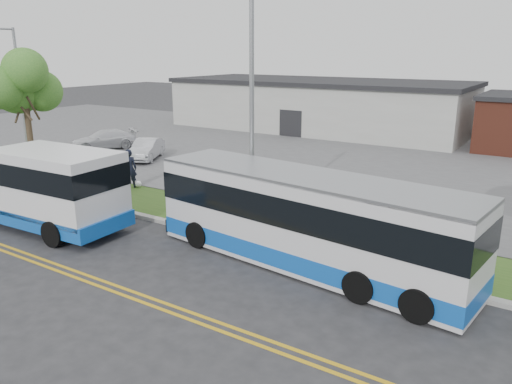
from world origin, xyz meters
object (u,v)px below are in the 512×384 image
Objects in this scene: shuttle_bus at (43,186)px; transit_bus at (306,220)px; streetlight_near at (251,93)px; parked_car_a at (146,149)px; pedestrian at (129,168)px; streetlight_far at (19,89)px; parked_car_b at (104,140)px; tree_west at (23,82)px.

transit_bus is at bearing 10.04° from shuttle_bus.
shuttle_bus reaches higher than transit_bus.
streetlight_near reaches higher than parked_car_a.
transit_bus is (3.55, -2.13, -3.70)m from streetlight_near.
shuttle_bus is 12.51m from parked_car_a.
transit_bus is (10.28, 2.36, -0.16)m from shuttle_bus.
streetlight_near is 9.24m from pedestrian.
pedestrian is (-1.42, 5.76, -0.61)m from shuttle_bus.
streetlight_far reaches higher than parked_car_a.
streetlight_far is 8.57m from parked_car_a.
shuttle_bus is at bearing -19.82° from parked_car_b.
streetlight_near reaches higher than shuttle_bus.
streetlight_far is at bearing 174.38° from transit_bus.
parked_car_a is at bearing 113.99° from shuttle_bus.
shuttle_bus reaches higher than parked_car_b.
streetlight_far is at bearing -176.79° from parked_car_a.
tree_west is 0.62× the size of transit_bus.
pedestrian reaches higher than parked_car_b.
shuttle_bus is (12.27, -7.18, -2.79)m from streetlight_far.
shuttle_bus is (-6.73, -4.49, -3.55)m from streetlight_near.
streetlight_far is at bearing 171.95° from streetlight_near.
tree_west is at bearing 178.20° from streetlight_near.
tree_west reaches higher than shuttle_bus.
streetlight_far reaches higher than shuttle_bus.
transit_bus is 2.45× the size of parked_car_b.
parked_car_b is at bearing 161.64° from transit_bus.
streetlight_near is at bearing -55.84° from parked_car_a.
transit_bus is (18.55, -2.60, -3.59)m from tree_west.
parked_car_a is (6.62, 3.95, -3.73)m from streetlight_far.
parked_car_a is 5.08m from parked_car_b.
streetlight_far is 0.72× the size of transit_bus.
streetlight_far is 11.45m from pedestrian.
streetlight_far is 6.33m from parked_car_b.
streetlight_near is 19.47m from parked_car_b.
streetlight_far reaches higher than parked_car_b.
parked_car_a is at bearing 30.83° from streetlight_far.
streetlight_far is (-19.00, 2.69, -0.76)m from streetlight_near.
tree_west is 1.77× the size of parked_car_a.
shuttle_bus is 0.75× the size of transit_bus.
shuttle_bus is at bearing 61.77° from pedestrian.
tree_west is 4.62m from streetlight_far.
streetlight_far reaches higher than tree_west.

